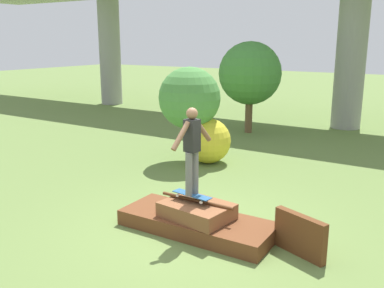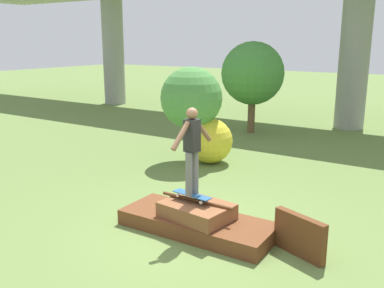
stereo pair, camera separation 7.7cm
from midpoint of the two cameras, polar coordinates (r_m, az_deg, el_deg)
ground_plane at (r=7.76m, az=0.34°, el=-11.50°), size 80.00×80.00×0.00m
scrap_pile at (r=7.66m, az=0.34°, el=-10.14°), size 2.78×1.09×0.60m
scrap_plank_loose at (r=7.04m, az=13.88°, el=-11.70°), size 0.93×0.46×0.66m
skateboard at (r=7.50m, az=-0.30°, el=-6.82°), size 0.78×0.28×0.09m
skater at (r=7.24m, az=-0.31°, el=-0.25°), size 0.24×1.02×1.52m
tree_behind_left at (r=11.63m, az=-0.53°, el=6.09°), size 1.69×1.69×2.62m
tree_behind_right at (r=15.58m, az=7.60°, el=9.30°), size 2.24×2.24×3.28m
bush_yellow_flowering at (r=11.71m, az=2.01°, el=0.42°), size 1.24×1.24×1.24m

